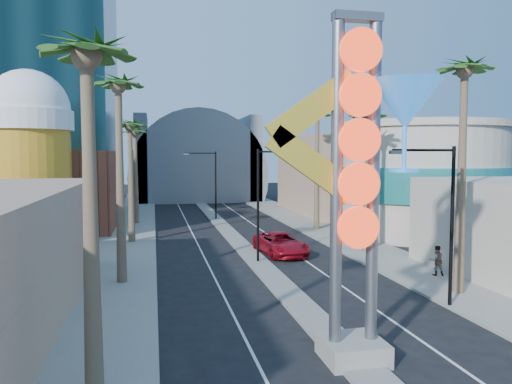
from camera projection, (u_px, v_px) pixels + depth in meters
name	position (u px, v px, depth m)	size (l,w,h in m)	color
sidewalk_west	(129.00, 234.00, 47.73)	(5.00, 100.00, 0.15)	gray
sidewalk_east	(318.00, 228.00, 51.55)	(5.00, 100.00, 0.15)	gray
median	(223.00, 226.00, 52.57)	(1.60, 84.00, 0.15)	gray
hotel_tower	(25.00, 10.00, 59.99)	(20.00, 20.00, 50.00)	black
brick_filler_west	(62.00, 191.00, 49.07)	(10.00, 10.00, 8.00)	brown
filler_east	(334.00, 175.00, 65.20)	(10.00, 20.00, 10.00)	tan
beer_mug	(30.00, 152.00, 40.77)	(7.00, 7.00, 14.50)	#AB7416
turquoise_building	(419.00, 179.00, 48.00)	(16.60, 16.60, 10.60)	#BBB29E
canopy	(196.00, 174.00, 85.47)	(22.00, 16.00, 22.00)	slate
neon_sign	(377.00, 162.00, 17.98)	(6.53, 2.60, 12.55)	gray
streetlight_0	(266.00, 194.00, 34.75)	(3.79, 0.25, 8.00)	black
streetlight_1	(211.00, 178.00, 57.97)	(3.79, 0.25, 8.00)	black
streetlight_2	(444.00, 211.00, 24.27)	(3.45, 0.25, 8.00)	black
palm_0	(87.00, 76.00, 14.88)	(2.40, 2.40, 11.70)	brown
palm_1	(118.00, 98.00, 28.48)	(2.40, 2.40, 12.70)	brown
palm_2	(130.00, 133.00, 42.26)	(2.40, 2.40, 11.20)	brown
palm_3	(135.00, 138.00, 53.98)	(2.40, 2.40, 11.20)	brown
palm_5	(464.00, 85.00, 26.21)	(2.40, 2.40, 13.20)	brown
palm_6	(368.00, 124.00, 38.03)	(2.40, 2.40, 11.70)	brown
palm_7	(317.00, 122.00, 49.69)	(2.40, 2.40, 12.70)	brown
red_pickup	(281.00, 244.00, 37.86)	(2.82, 6.12, 1.70)	#A60C1E
pedestrian_b	(437.00, 260.00, 30.76)	(0.90, 0.70, 1.85)	gray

